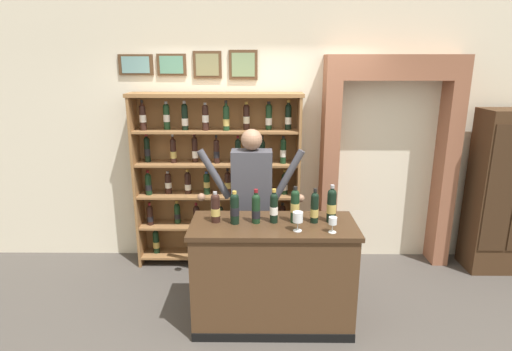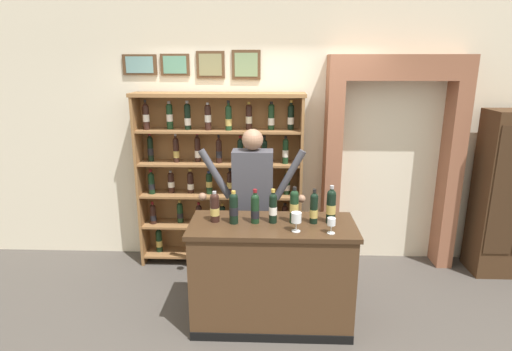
% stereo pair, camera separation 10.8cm
% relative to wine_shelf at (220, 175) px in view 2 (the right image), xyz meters
% --- Properties ---
extents(ground_plane, '(14.00, 14.00, 0.02)m').
position_rel_wine_shelf_xyz_m(ground_plane, '(0.49, -1.21, -1.07)').
color(ground_plane, '#47423D').
extents(back_wall, '(12.00, 0.19, 3.19)m').
position_rel_wine_shelf_xyz_m(back_wall, '(0.49, 0.27, 0.54)').
color(back_wall, beige).
rests_on(back_wall, ground).
extents(wine_shelf, '(1.89, 0.33, 1.99)m').
position_rel_wine_shelf_xyz_m(wine_shelf, '(0.00, 0.00, 0.00)').
color(wine_shelf, olive).
rests_on(wine_shelf, ground).
extents(archway_doorway, '(1.50, 0.45, 2.39)m').
position_rel_wine_shelf_xyz_m(archway_doorway, '(1.93, 0.14, 0.28)').
color(archway_doorway, '#935B42').
rests_on(archway_doorway, ground).
extents(side_cabinet, '(0.65, 0.44, 1.83)m').
position_rel_wine_shelf_xyz_m(side_cabinet, '(3.18, -0.14, -0.14)').
color(side_cabinet, '#422B19').
rests_on(side_cabinet, ground).
extents(tasting_counter, '(1.44, 0.63, 0.97)m').
position_rel_wine_shelf_xyz_m(tasting_counter, '(0.60, -1.21, -0.58)').
color(tasting_counter, '#4C331E').
rests_on(tasting_counter, ground).
extents(shopkeeper, '(1.08, 0.22, 1.69)m').
position_rel_wine_shelf_xyz_m(shopkeeper, '(0.40, -0.60, -0.02)').
color(shopkeeper, '#2D3347').
rests_on(shopkeeper, ground).
extents(tasting_bottle_chianti, '(0.08, 0.08, 0.27)m').
position_rel_wine_shelf_xyz_m(tasting_bottle_chianti, '(0.10, -1.18, 0.04)').
color(tasting_bottle_chianti, black).
rests_on(tasting_bottle_chianti, tasting_counter).
extents(tasting_bottle_rosso, '(0.08, 0.08, 0.29)m').
position_rel_wine_shelf_xyz_m(tasting_bottle_rosso, '(0.26, -1.21, 0.05)').
color(tasting_bottle_rosso, black).
rests_on(tasting_bottle_rosso, tasting_counter).
extents(tasting_bottle_bianco, '(0.07, 0.07, 0.30)m').
position_rel_wine_shelf_xyz_m(tasting_bottle_bianco, '(0.45, -1.20, 0.04)').
color(tasting_bottle_bianco, black).
rests_on(tasting_bottle_bianco, tasting_counter).
extents(tasting_bottle_grappa, '(0.07, 0.07, 0.30)m').
position_rel_wine_shelf_xyz_m(tasting_bottle_grappa, '(0.60, -1.19, 0.05)').
color(tasting_bottle_grappa, black).
rests_on(tasting_bottle_grappa, tasting_counter).
extents(tasting_bottle_prosecco, '(0.08, 0.08, 0.32)m').
position_rel_wine_shelf_xyz_m(tasting_bottle_prosecco, '(0.78, -1.18, 0.06)').
color(tasting_bottle_prosecco, black).
rests_on(tasting_bottle_prosecco, tasting_counter).
extents(tasting_bottle_super_tuscan, '(0.07, 0.07, 0.31)m').
position_rel_wine_shelf_xyz_m(tasting_bottle_super_tuscan, '(0.95, -1.18, 0.04)').
color(tasting_bottle_super_tuscan, black).
rests_on(tasting_bottle_super_tuscan, tasting_counter).
extents(tasting_bottle_riserva, '(0.08, 0.08, 0.34)m').
position_rel_wine_shelf_xyz_m(tasting_bottle_riserva, '(1.10, -1.17, 0.06)').
color(tasting_bottle_riserva, black).
rests_on(tasting_bottle_riserva, tasting_counter).
extents(wine_glass_left, '(0.07, 0.07, 0.13)m').
position_rel_wine_shelf_xyz_m(wine_glass_left, '(1.07, -1.40, -0.00)').
color(wine_glass_left, silver).
rests_on(wine_glass_left, tasting_counter).
extents(wine_glass_spare, '(0.08, 0.08, 0.16)m').
position_rel_wine_shelf_xyz_m(wine_glass_spare, '(0.79, -1.37, 0.02)').
color(wine_glass_spare, silver).
rests_on(wine_glass_spare, tasting_counter).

